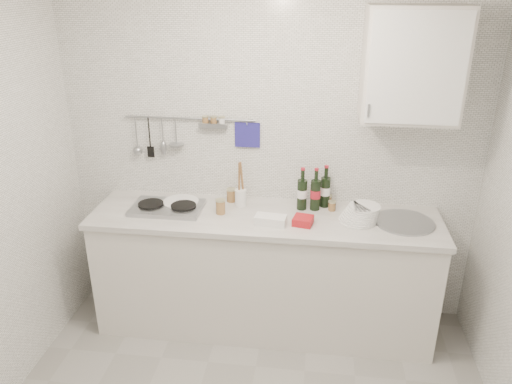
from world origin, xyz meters
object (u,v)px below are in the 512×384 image
(wall_cabinet, at_px, (413,65))
(plate_stack_hob, at_px, (180,203))
(utensil_crock, at_px, (241,195))
(wine_bottles, at_px, (314,188))
(plate_stack_sink, at_px, (361,214))

(wall_cabinet, relative_size, plate_stack_hob, 2.55)
(plate_stack_hob, bearing_deg, utensil_crock, 7.71)
(wall_cabinet, xyz_separation_m, wine_bottles, (-0.56, 0.04, -0.87))
(wall_cabinet, distance_m, plate_stack_sink, 1.02)
(wall_cabinet, bearing_deg, utensil_crock, 179.16)
(plate_stack_hob, height_order, utensil_crock, utensil_crock)
(utensil_crock, bearing_deg, plate_stack_hob, -172.29)
(wine_bottles, height_order, utensil_crock, utensil_crock)
(wall_cabinet, height_order, utensil_crock, wall_cabinet)
(plate_stack_hob, xyz_separation_m, plate_stack_sink, (1.28, -0.08, 0.03))
(plate_stack_sink, height_order, wine_bottles, wine_bottles)
(plate_stack_sink, relative_size, wine_bottles, 0.90)
(plate_stack_hob, bearing_deg, wine_bottles, 5.09)
(wall_cabinet, relative_size, plate_stack_sink, 2.51)
(plate_stack_hob, bearing_deg, plate_stack_sink, -3.48)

